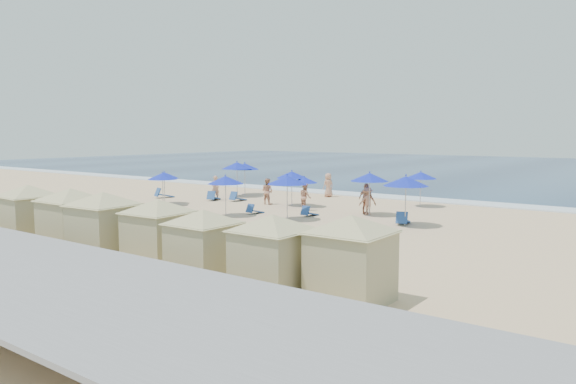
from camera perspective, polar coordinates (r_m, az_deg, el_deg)
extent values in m
plane|color=#DCB98C|center=(31.07, -5.61, -2.93)|extent=(160.00, 160.00, 0.00)
cube|color=#0D214A|center=(80.42, 22.03, 2.15)|extent=(160.00, 80.00, 0.06)
cube|color=white|center=(43.63, 8.32, -0.34)|extent=(160.00, 2.50, 0.08)
cube|color=black|center=(24.02, -3.92, -4.52)|extent=(0.89, 0.89, 0.86)
cube|color=tan|center=(27.33, -24.78, -2.52)|extent=(2.18, 2.18, 2.04)
cube|color=tan|center=(27.21, -24.88, -0.39)|extent=(2.29, 2.29, 0.08)
pyramid|color=tan|center=(27.16, -24.93, 0.68)|extent=(4.47, 4.47, 0.51)
cube|color=tan|center=(24.81, -21.11, -3.18)|extent=(2.08, 2.08, 2.05)
cube|color=tan|center=(24.68, -21.20, -0.82)|extent=(2.19, 2.19, 0.08)
pyramid|color=tan|center=(24.63, -21.25, 0.37)|extent=(4.50, 4.50, 0.51)
cube|color=tan|center=(22.72, -18.20, -3.87)|extent=(2.21, 2.21, 2.07)
cube|color=tan|center=(22.57, -18.29, -1.29)|extent=(2.33, 2.33, 0.08)
pyramid|color=tan|center=(22.52, -18.33, 0.02)|extent=(4.52, 4.52, 0.52)
cube|color=tan|center=(20.90, -13.01, -4.72)|extent=(2.06, 2.06, 1.96)
cube|color=tan|center=(20.74, -13.07, -2.06)|extent=(2.17, 2.17, 0.08)
pyramid|color=tan|center=(20.68, -13.10, -0.71)|extent=(4.29, 4.29, 0.49)
cube|color=tan|center=(18.67, -8.57, -6.04)|extent=(1.89, 1.89, 1.87)
cube|color=tan|center=(18.50, -8.62, -3.20)|extent=(1.98, 1.98, 0.07)
pyramid|color=tan|center=(18.43, -8.64, -1.76)|extent=(4.11, 4.11, 0.47)
cube|color=tan|center=(16.83, -1.58, -7.19)|extent=(1.95, 1.95, 1.94)
cube|color=tan|center=(16.63, -1.59, -3.94)|extent=(2.05, 2.05, 0.08)
pyramid|color=tan|center=(16.56, -1.60, -2.28)|extent=(4.25, 4.25, 0.49)
cube|color=tan|center=(16.15, 6.41, -7.65)|extent=(2.07, 2.07, 2.02)
cube|color=tan|center=(15.94, 6.45, -4.12)|extent=(2.18, 2.18, 0.08)
pyramid|color=tan|center=(15.86, 6.47, -2.32)|extent=(4.43, 4.43, 0.51)
cylinder|color=#A5A8AD|center=(39.15, -12.42, 0.12)|extent=(0.05, 0.05, 1.79)
cone|color=#1022B7|center=(39.06, -12.46, 1.67)|extent=(1.98, 1.98, 0.42)
sphere|color=#1022B7|center=(39.04, -12.47, 2.05)|extent=(0.08, 0.08, 0.08)
cylinder|color=#A5A8AD|center=(44.06, -4.40, 1.05)|extent=(0.05, 0.05, 2.04)
cone|color=#1022B7|center=(43.97, -4.42, 2.62)|extent=(2.26, 2.26, 0.48)
sphere|color=#1022B7|center=(43.95, -4.42, 3.00)|extent=(0.09, 0.09, 0.09)
cylinder|color=#A5A8AD|center=(38.24, -12.60, -0.01)|extent=(0.05, 0.05, 1.81)
cone|color=#1022B7|center=(38.15, -12.63, 1.59)|extent=(2.00, 2.00, 0.43)
sphere|color=#1022B7|center=(38.13, -12.64, 1.98)|extent=(0.08, 0.08, 0.08)
cylinder|color=#A5A8AD|center=(42.82, -5.19, 0.98)|extent=(0.06, 0.06, 2.17)
cone|color=#1022B7|center=(42.73, -5.20, 2.70)|extent=(2.40, 2.40, 0.51)
sphere|color=#1022B7|center=(42.71, -5.21, 3.12)|extent=(0.09, 0.09, 0.09)
cylinder|color=#A5A8AD|center=(36.69, 1.65, -0.26)|extent=(0.04, 0.04, 1.62)
cone|color=#1022B7|center=(36.60, 1.65, 1.24)|extent=(1.79, 1.79, 0.38)
sphere|color=#1022B7|center=(36.58, 1.65, 1.60)|extent=(0.07, 0.07, 0.07)
cylinder|color=#A5A8AD|center=(32.79, -6.35, -0.77)|extent=(0.05, 0.05, 1.93)
cone|color=#1022B7|center=(32.68, -6.37, 1.23)|extent=(2.14, 2.14, 0.46)
sphere|color=#1022B7|center=(32.66, -6.38, 1.72)|extent=(0.08, 0.08, 0.08)
cylinder|color=#A5A8AD|center=(37.26, 0.39, 0.05)|extent=(0.05, 0.05, 1.89)
cone|color=#1022B7|center=(37.16, 0.39, 1.77)|extent=(2.09, 2.09, 0.45)
sphere|color=#1022B7|center=(37.14, 0.39, 2.19)|extent=(0.08, 0.08, 0.08)
cylinder|color=#A5A8AD|center=(31.12, -0.08, -0.99)|extent=(0.05, 0.05, 2.05)
cone|color=#1022B7|center=(31.00, -0.08, 1.24)|extent=(2.26, 2.26, 0.48)
sphere|color=#1022B7|center=(30.98, -0.08, 1.78)|extent=(0.09, 0.09, 0.09)
cylinder|color=#A5A8AD|center=(37.80, 13.30, -0.03)|extent=(0.05, 0.05, 1.89)
cone|color=#1022B7|center=(37.70, 13.34, 1.67)|extent=(2.09, 2.09, 0.45)
sphere|color=#1022B7|center=(37.68, 13.35, 2.08)|extent=(0.08, 0.08, 0.08)
cylinder|color=#A5A8AD|center=(33.23, 8.26, -0.59)|extent=(0.05, 0.05, 2.07)
cone|color=#1022B7|center=(33.11, 8.29, 1.51)|extent=(2.28, 2.28, 0.49)
sphere|color=#1022B7|center=(33.09, 8.30, 2.03)|extent=(0.09, 0.09, 0.09)
cylinder|color=#A5A8AD|center=(29.71, 11.84, -1.35)|extent=(0.06, 0.06, 2.15)
cone|color=#1022B7|center=(29.58, 11.89, 1.09)|extent=(2.37, 2.37, 0.51)
sphere|color=#1022B7|center=(29.55, 11.91, 1.69)|extent=(0.09, 0.09, 0.09)
cube|color=#264D8E|center=(43.00, -12.40, -0.32)|extent=(1.00, 1.46, 0.37)
cube|color=#264D8E|center=(42.76, -13.10, -0.01)|extent=(0.71, 0.54, 0.65)
cube|color=#264D8E|center=(40.74, -7.54, -0.60)|extent=(1.00, 1.36, 0.34)
cube|color=#264D8E|center=(40.23, -7.83, -0.33)|extent=(0.66, 0.53, 0.60)
cube|color=#264D8E|center=(40.15, -5.07, -0.67)|extent=(0.60, 1.24, 0.34)
cube|color=#264D8E|center=(39.75, -5.58, -0.38)|extent=(0.59, 0.35, 0.60)
cube|color=#264D8E|center=(33.77, -3.32, -1.95)|extent=(0.59, 1.11, 0.30)
cube|color=#264D8E|center=(33.43, -3.87, -1.66)|extent=(0.53, 0.33, 0.52)
cube|color=#264D8E|center=(32.73, 2.26, -2.19)|extent=(0.55, 1.13, 0.31)
cube|color=#264D8E|center=(32.32, 1.77, -1.89)|extent=(0.53, 0.32, 0.54)
cube|color=#264D8E|center=(30.38, 11.63, -2.91)|extent=(0.95, 1.40, 0.35)
cube|color=#264D8E|center=(29.81, 11.48, -2.57)|extent=(0.68, 0.51, 0.62)
imported|color=tan|center=(40.72, -7.41, 0.41)|extent=(0.61, 0.75, 1.77)
imported|color=tan|center=(38.02, -2.13, 0.07)|extent=(0.88, 0.70, 1.77)
imported|color=tan|center=(33.62, 7.95, -0.69)|extent=(1.16, 0.67, 1.85)
imported|color=tan|center=(33.51, 8.10, -0.90)|extent=(1.17, 1.19, 1.64)
imported|color=tan|center=(42.53, 4.12, 0.72)|extent=(0.86, 1.03, 1.81)
imported|color=tan|center=(35.02, 1.76, -0.48)|extent=(1.05, 1.01, 1.71)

